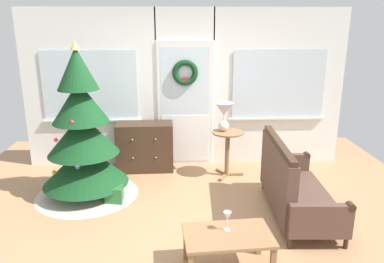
# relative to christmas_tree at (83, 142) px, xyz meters

# --- Properties ---
(ground_plane) EXTENTS (6.76, 6.76, 0.00)m
(ground_plane) POSITION_rel_christmas_tree_xyz_m (1.40, -0.88, -0.77)
(ground_plane) COLOR #AD7F56
(back_wall_with_door) EXTENTS (5.20, 0.19, 2.55)m
(back_wall_with_door) POSITION_rel_christmas_tree_xyz_m (1.40, 1.20, 0.51)
(back_wall_with_door) COLOR white
(back_wall_with_door) RESTS_ON ground
(christmas_tree) EXTENTS (1.41, 1.41, 2.11)m
(christmas_tree) POSITION_rel_christmas_tree_xyz_m (0.00, 0.00, 0.00)
(christmas_tree) COLOR #4C331E
(christmas_tree) RESTS_ON ground
(dresser_cabinet) EXTENTS (0.91, 0.46, 0.78)m
(dresser_cabinet) POSITION_rel_christmas_tree_xyz_m (0.74, 0.91, -0.38)
(dresser_cabinet) COLOR #3D281C
(dresser_cabinet) RESTS_ON ground
(settee_sofa) EXTENTS (0.78, 1.65, 0.96)m
(settee_sofa) POSITION_rel_christmas_tree_xyz_m (2.67, -0.66, -0.39)
(settee_sofa) COLOR #3D281C
(settee_sofa) RESTS_ON ground
(side_table) EXTENTS (0.50, 0.48, 0.72)m
(side_table) POSITION_rel_christmas_tree_xyz_m (2.04, 0.59, -0.26)
(side_table) COLOR #8E6642
(side_table) RESTS_ON ground
(table_lamp) EXTENTS (0.28, 0.28, 0.44)m
(table_lamp) POSITION_rel_christmas_tree_xyz_m (1.98, 0.63, 0.24)
(table_lamp) COLOR silver
(table_lamp) RESTS_ON side_table
(coffee_table) EXTENTS (0.88, 0.58, 0.39)m
(coffee_table) POSITION_rel_christmas_tree_xyz_m (1.74, -1.73, -0.43)
(coffee_table) COLOR #8E6642
(coffee_table) RESTS_ON ground
(wine_glass) EXTENTS (0.08, 0.08, 0.20)m
(wine_glass) POSITION_rel_christmas_tree_xyz_m (1.74, -1.66, -0.24)
(wine_glass) COLOR silver
(wine_glass) RESTS_ON coffee_table
(gift_box) EXTENTS (0.22, 0.20, 0.22)m
(gift_box) POSITION_rel_christmas_tree_xyz_m (0.42, -0.26, -0.66)
(gift_box) COLOR #266633
(gift_box) RESTS_ON ground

